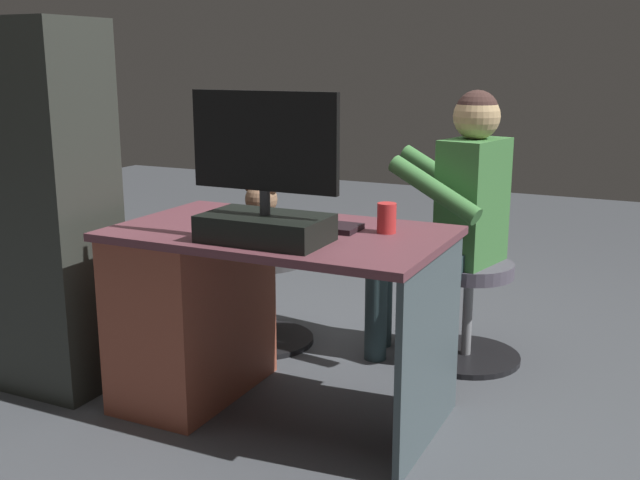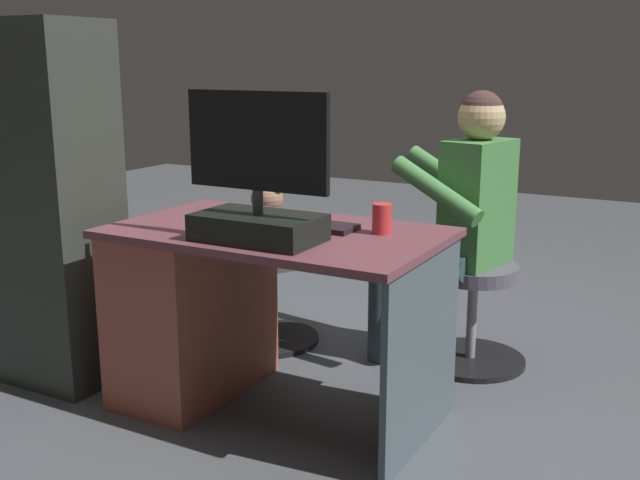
{
  "view_description": "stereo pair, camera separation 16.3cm",
  "coord_description": "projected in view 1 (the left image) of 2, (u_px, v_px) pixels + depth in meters",
  "views": [
    {
      "loc": [
        -1.3,
        2.67,
        1.32
      ],
      "look_at": [
        -0.01,
        0.0,
        0.61
      ],
      "focal_mm": 42.67,
      "sensor_mm": 36.0,
      "label": 1
    },
    {
      "loc": [
        -1.44,
        2.6,
        1.32
      ],
      "look_at": [
        -0.01,
        0.0,
        0.61
      ],
      "focal_mm": 42.67,
      "sensor_mm": 36.0,
      "label": 2
    }
  ],
  "objects": [
    {
      "name": "desk",
      "position": [
        213.0,
        304.0,
        2.96
      ],
      "size": [
        1.2,
        0.72,
        0.71
      ],
      "color": "brown",
      "rests_on": "ground_plane"
    },
    {
      "name": "office_chair_teddy",
      "position": [
        263.0,
        288.0,
        3.57
      ],
      "size": [
        0.48,
        0.48,
        0.45
      ],
      "color": "black",
      "rests_on": "ground_plane"
    },
    {
      "name": "cup",
      "position": [
        387.0,
        218.0,
        2.7
      ],
      "size": [
        0.07,
        0.07,
        0.11
      ],
      "primitive_type": "cylinder",
      "color": "red",
      "rests_on": "desk"
    },
    {
      "name": "ground_plane",
      "position": [
        317.0,
        381.0,
        3.19
      ],
      "size": [
        10.0,
        10.0,
        0.0
      ],
      "primitive_type": "plane",
      "color": "#4D5157"
    },
    {
      "name": "keyboard",
      "position": [
        305.0,
        224.0,
        2.8
      ],
      "size": [
        0.42,
        0.14,
        0.02
      ],
      "primitive_type": "cube",
      "color": "black",
      "rests_on": "desk"
    },
    {
      "name": "teddy_bear",
      "position": [
        263.0,
        218.0,
        3.5
      ],
      "size": [
        0.22,
        0.23,
        0.33
      ],
      "color": "#987052",
      "rests_on": "office_chair_teddy"
    },
    {
      "name": "computer_mouse",
      "position": [
        240.0,
        214.0,
        2.95
      ],
      "size": [
        0.06,
        0.1,
        0.04
      ],
      "primitive_type": "ellipsoid",
      "color": "#2D2627",
      "rests_on": "desk"
    },
    {
      "name": "tv_remote",
      "position": [
        216.0,
        220.0,
        2.88
      ],
      "size": [
        0.05,
        0.15,
        0.02
      ],
      "primitive_type": "cube",
      "rotation": [
        0.0,
        0.0,
        -0.06
      ],
      "color": "black",
      "rests_on": "desk"
    },
    {
      "name": "person",
      "position": [
        452.0,
        205.0,
        3.28
      ],
      "size": [
        0.59,
        0.55,
        1.19
      ],
      "color": "#438041",
      "rests_on": "ground_plane"
    },
    {
      "name": "monitor",
      "position": [
        265.0,
        200.0,
        2.55
      ],
      "size": [
        0.54,
        0.25,
        0.5
      ],
      "color": "black",
      "rests_on": "desk"
    },
    {
      "name": "equipment_rack",
      "position": [
        50.0,
        210.0,
        3.0
      ],
      "size": [
        0.44,
        0.36,
        1.47
      ],
      "primitive_type": "cube",
      "color": "#2F332D",
      "rests_on": "ground_plane"
    },
    {
      "name": "visitor_chair",
      "position": [
        468.0,
        305.0,
        3.37
      ],
      "size": [
        0.48,
        0.48,
        0.45
      ],
      "color": "black",
      "rests_on": "ground_plane"
    }
  ]
}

